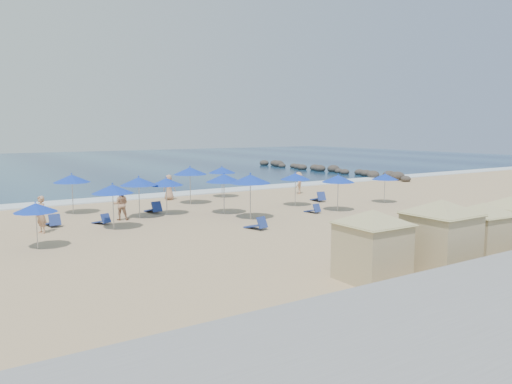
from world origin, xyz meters
TOP-DOWN VIEW (x-y plane):
  - ground at (0.00, 0.00)m, footprint 160.00×160.00m
  - ocean at (0.00, 55.00)m, footprint 160.00×80.00m
  - surf_line at (0.00, 15.50)m, footprint 160.00×2.50m
  - rock_jetty at (24.01, 24.90)m, footprint 2.56×26.66m
  - trash_bin at (2.67, -4.92)m, footprint 0.94×0.94m
  - cabana_0 at (-3.32, -9.19)m, footprint 4.37×4.37m
  - cabana_1 at (-0.37, -9.75)m, footprint 4.70×4.70m
  - cabana_2 at (2.31, -9.71)m, footprint 4.09×4.09m
  - cabana_3 at (4.77, -9.35)m, footprint 4.13×4.13m
  - umbrella_1 at (-12.24, 2.00)m, footprint 1.86×1.86m
  - umbrella_2 at (-8.78, 10.46)m, footprint 2.23×2.23m
  - umbrella_3 at (-8.13, 4.41)m, footprint 2.16×2.16m
  - umbrella_4 at (-5.84, 6.87)m, footprint 2.21×2.21m
  - umbrella_5 at (-4.05, 7.02)m, footprint 2.07×2.07m
  - umbrella_6 at (-0.56, 3.02)m, footprint 2.39×2.39m
  - umbrella_7 at (-0.97, 5.39)m, footprint 2.26×2.26m
  - umbrella_8 at (5.63, 2.37)m, footprint 2.11×2.11m
  - umbrella_9 at (2.57, 12.00)m, footprint 2.13×2.13m
  - umbrella_10 at (4.64, 5.54)m, footprint 2.05×2.05m
  - umbrella_11 at (10.84, 3.25)m, footprint 1.89×1.89m
  - umbrella_13 at (-0.94, 10.22)m, footprint 2.36×2.36m
  - beach_chair_0 at (-10.63, 6.95)m, footprint 0.65×1.35m
  - beach_chair_1 at (-8.22, 6.16)m, footprint 0.87×1.25m
  - beach_chair_2 at (-4.44, 8.14)m, footprint 0.75×1.44m
  - beach_chair_3 at (-1.83, 0.33)m, footprint 0.83×1.39m
  - beach_chair_4 at (3.92, 2.70)m, footprint 0.56×1.14m
  - beach_chair_5 at (7.40, 6.31)m, footprint 0.86×1.46m
  - beachgoer_0 at (-11.46, 5.47)m, footprint 0.64×0.80m
  - beachgoer_1 at (-6.93, 6.91)m, footprint 1.09×0.98m
  - beachgoer_2 at (8.81, 10.52)m, footprint 1.30×1.22m
  - beachgoer_3 at (-1.34, 13.00)m, footprint 1.09×1.04m

SIDE VIEW (x-z plane):
  - ground at x=0.00m, z-range 0.00..0.00m
  - ocean at x=0.00m, z-range 0.00..0.06m
  - surf_line at x=0.00m, z-range 0.00..0.08m
  - beach_chair_4 at x=3.92m, z-range -0.09..0.52m
  - beach_chair_1 at x=-8.22m, z-range -0.10..0.53m
  - beach_chair_3 at x=-1.83m, z-range -0.11..0.60m
  - beach_chair_0 at x=-10.63m, z-range -0.11..0.62m
  - beach_chair_5 at x=7.40m, z-range -0.12..0.64m
  - beach_chair_2 at x=-4.44m, z-range -0.12..0.65m
  - rock_jetty at x=24.01m, z-range -0.12..0.84m
  - trash_bin at x=2.67m, z-range 0.00..0.85m
  - beachgoer_2 at x=8.81m, z-range 0.00..1.76m
  - beachgoer_1 at x=-6.93m, z-range 0.00..1.83m
  - beachgoer_3 at x=-1.34m, z-range 0.00..1.88m
  - beachgoer_0 at x=-11.46m, z-range 0.00..1.90m
  - cabana_2 at x=2.31m, z-range 0.19..2.76m
  - cabana_3 at x=4.77m, z-range 0.19..2.78m
  - cabana_0 at x=-3.32m, z-range 0.20..2.94m
  - cabana_1 at x=-0.37m, z-range 0.21..3.16m
  - umbrella_1 at x=-12.24m, z-range 0.78..2.89m
  - umbrella_11 at x=10.84m, z-range 0.79..2.94m
  - umbrella_10 at x=4.64m, z-range 0.86..3.20m
  - umbrella_5 at x=-4.05m, z-range 0.86..3.21m
  - umbrella_8 at x=5.63m, z-range 0.88..3.28m
  - umbrella_9 at x=2.57m, z-range 0.89..3.32m
  - umbrella_3 at x=-8.13m, z-range 0.90..3.36m
  - umbrella_4 at x=-5.84m, z-range 0.92..3.44m
  - umbrella_2 at x=-8.78m, z-range 0.93..3.47m
  - umbrella_7 at x=-0.97m, z-range 0.95..3.52m
  - umbrella_13 at x=-0.94m, z-range 0.99..3.67m
  - umbrella_6 at x=-0.56m, z-range 1.00..3.71m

